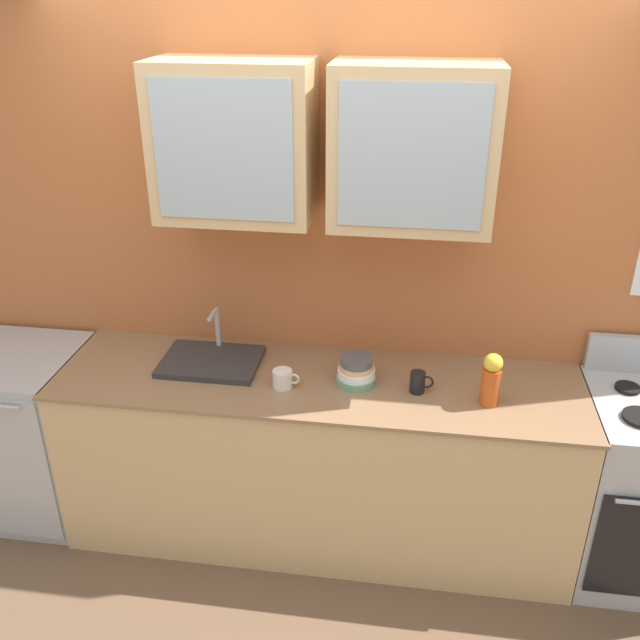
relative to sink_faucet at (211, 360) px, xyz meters
name	(u,v)px	position (x,y,z in m)	size (l,w,h in m)	color
ground_plane	(318,528)	(0.52, -0.07, -0.92)	(10.00, 10.00, 0.00)	brown
back_wall_unit	(329,231)	(0.53, 0.26, 0.59)	(4.23, 0.47, 2.77)	#B76638
counter	(318,458)	(0.52, -0.07, -0.47)	(2.44, 0.66, 0.90)	tan
sink_faucet	(211,360)	(0.00, 0.00, 0.00)	(0.46, 0.34, 0.24)	#2D2D30
bowl_stack	(356,371)	(0.70, -0.07, 0.04)	(0.18, 0.18, 0.13)	#669972
vase	(491,379)	(1.28, -0.16, 0.10)	(0.08, 0.08, 0.25)	#BF4C19
cup_near_sink	(283,379)	(0.38, -0.15, 0.02)	(0.12, 0.09, 0.08)	silver
cup_near_bowls	(418,382)	(0.98, -0.11, 0.03)	(0.11, 0.07, 0.10)	black
dishwasher	(26,432)	(-1.00, -0.07, -0.47)	(0.62, 0.65, 0.90)	#ADAFB5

